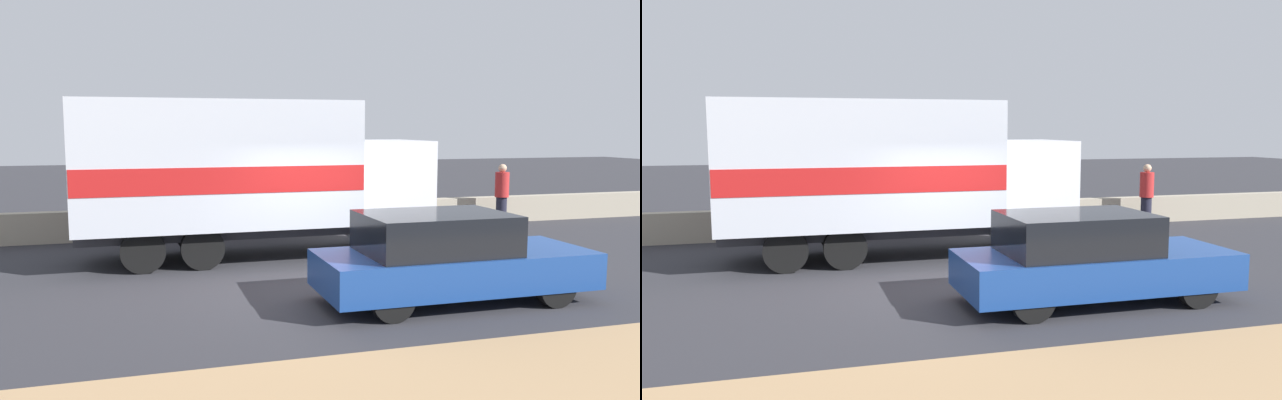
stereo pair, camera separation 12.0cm
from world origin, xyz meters
The scene contains 5 objects.
ground_plane centered at (0.00, 0.00, 0.00)m, with size 80.00×80.00×0.00m, color #2D2D33.
stone_wall_backdrop centered at (0.00, 6.00, 0.38)m, with size 60.00×0.35×0.76m.
box_truck centered at (-1.06, 2.98, 1.85)m, with size 7.43×2.47×3.35m.
car_hatchback centered at (1.52, -1.35, 0.72)m, with size 4.44×1.73×1.45m.
pedestrian centered at (6.64, 5.20, 0.92)m, with size 0.39×0.39×1.78m.
Camera 2 is at (-3.07, -10.25, 2.80)m, focal length 35.00 mm.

